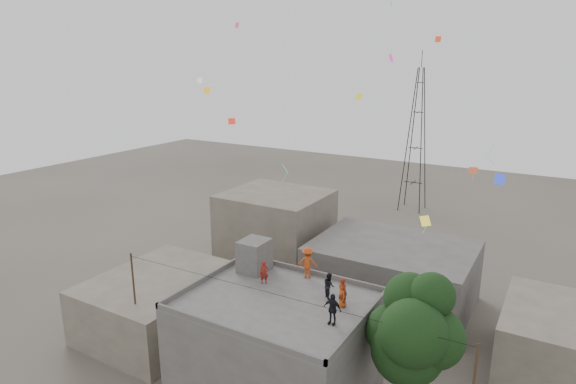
# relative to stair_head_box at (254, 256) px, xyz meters

# --- Properties ---
(main_building) EXTENTS (10.00, 8.00, 6.10)m
(main_building) POSITION_rel_stair_head_box_xyz_m (3.20, -2.60, -4.05)
(main_building) COLOR #4E4B49
(main_building) RESTS_ON ground
(parapet) EXTENTS (10.00, 8.00, 0.30)m
(parapet) POSITION_rel_stair_head_box_xyz_m (3.20, -2.60, -0.85)
(parapet) COLOR #4E4B49
(parapet) RESTS_ON main_building
(stair_head_box) EXTENTS (1.60, 1.80, 2.00)m
(stair_head_box) POSITION_rel_stair_head_box_xyz_m (0.00, 0.00, 0.00)
(stair_head_box) COLOR #4E4B49
(stair_head_box) RESTS_ON main_building
(neighbor_west) EXTENTS (8.00, 10.00, 4.00)m
(neighbor_west) POSITION_rel_stair_head_box_xyz_m (-7.80, -0.60, -5.10)
(neighbor_west) COLOR #5D5749
(neighbor_west) RESTS_ON ground
(neighbor_north) EXTENTS (12.00, 9.00, 5.00)m
(neighbor_north) POSITION_rel_stair_head_box_xyz_m (5.20, 11.40, -4.60)
(neighbor_north) COLOR #4E4B49
(neighbor_north) RESTS_ON ground
(neighbor_northwest) EXTENTS (9.00, 8.00, 7.00)m
(neighbor_northwest) POSITION_rel_stair_head_box_xyz_m (-6.80, 13.40, -3.60)
(neighbor_northwest) COLOR #5D5749
(neighbor_northwest) RESTS_ON ground
(neighbor_east) EXTENTS (7.00, 8.00, 4.40)m
(neighbor_east) POSITION_rel_stair_head_box_xyz_m (17.20, 7.40, -4.90)
(neighbor_east) COLOR #5D5749
(neighbor_east) RESTS_ON ground
(tree) EXTENTS (4.90, 4.60, 9.10)m
(tree) POSITION_rel_stair_head_box_xyz_m (10.57, -2.00, -1.00)
(tree) COLOR black
(tree) RESTS_ON ground
(utility_line) EXTENTS (20.12, 0.62, 7.40)m
(utility_line) POSITION_rel_stair_head_box_xyz_m (3.70, -3.85, -3.27)
(utility_line) COLOR black
(utility_line) RESTS_ON ground
(transmission_tower) EXTENTS (2.97, 2.97, 20.01)m
(transmission_tower) POSITION_rel_stair_head_box_xyz_m (-0.80, 37.40, 1.97)
(transmission_tower) COLOR black
(transmission_tower) RESTS_ON ground
(person_red_adult) EXTENTS (0.72, 0.63, 1.66)m
(person_red_adult) POSITION_rel_stair_head_box_xyz_m (6.59, -1.41, -0.17)
(person_red_adult) COLOR maroon
(person_red_adult) RESTS_ON main_building
(person_orange_child) EXTENTS (0.76, 0.78, 1.36)m
(person_orange_child) POSITION_rel_stair_head_box_xyz_m (6.58, -1.38, -0.32)
(person_orange_child) COLOR #BE4B15
(person_orange_child) RESTS_ON main_building
(person_dark_child) EXTENTS (0.88, 0.87, 1.44)m
(person_dark_child) POSITION_rel_stair_head_box_xyz_m (5.52, -0.83, -0.28)
(person_dark_child) COLOR black
(person_dark_child) RESTS_ON main_building
(person_dark_adult) EXTENTS (0.96, 0.41, 1.62)m
(person_dark_adult) POSITION_rel_stair_head_box_xyz_m (6.87, -3.27, -0.19)
(person_dark_adult) COLOR black
(person_dark_adult) RESTS_ON main_building
(person_orange_adult) EXTENTS (1.41, 1.10, 1.92)m
(person_orange_adult) POSITION_rel_stair_head_box_xyz_m (3.30, 0.80, -0.04)
(person_orange_adult) COLOR #BE4315
(person_orange_adult) RESTS_ON main_building
(person_red_child) EXTENTS (0.60, 0.58, 1.38)m
(person_red_child) POSITION_rel_stair_head_box_xyz_m (1.51, -1.21, -0.31)
(person_red_child) COLOR maroon
(person_red_child) RESTS_ON main_building
(kites) EXTENTS (21.61, 17.97, 11.87)m
(kites) POSITION_rel_stair_head_box_xyz_m (5.30, 3.74, 8.62)
(kites) COLOR red
(kites) RESTS_ON ground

